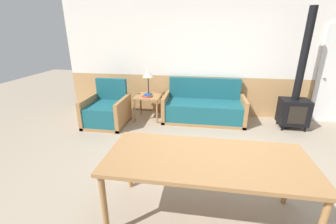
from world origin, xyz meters
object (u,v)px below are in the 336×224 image
at_px(wood_stove, 296,100).
at_px(side_table, 148,99).
at_px(couch, 203,109).
at_px(armchair, 107,112).
at_px(table_lamp, 148,75).
at_px(dining_table, 207,163).

bearing_deg(wood_stove, side_table, 179.14).
relative_size(couch, side_table, 3.16).
bearing_deg(wood_stove, armchair, -173.95).
xyz_separation_m(couch, armchair, (-2.08, -0.54, 0.00)).
xyz_separation_m(side_table, table_lamp, (-0.01, 0.10, 0.55)).
relative_size(table_lamp, wood_stove, 0.23).
relative_size(couch, wood_stove, 0.76).
relative_size(armchair, dining_table, 0.46).
xyz_separation_m(armchair, dining_table, (2.12, -2.34, 0.42)).
distance_m(table_lamp, wood_stove, 3.15).
height_order(armchair, dining_table, armchair).
xyz_separation_m(armchair, table_lamp, (0.81, 0.56, 0.73)).
height_order(side_table, wood_stove, wood_stove).
relative_size(armchair, table_lamp, 1.69).
height_order(couch, armchair, armchair).
height_order(couch, dining_table, couch).
relative_size(side_table, wood_stove, 0.24).
relative_size(side_table, table_lamp, 1.02).
height_order(armchair, wood_stove, wood_stove).
bearing_deg(couch, dining_table, -89.22).
relative_size(table_lamp, dining_table, 0.27).
bearing_deg(armchair, couch, 13.57).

